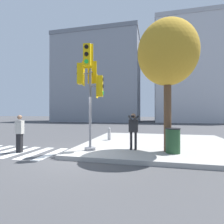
% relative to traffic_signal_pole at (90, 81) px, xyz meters
% --- Properties ---
extents(ground_plane, '(160.00, 160.00, 0.00)m').
position_rel_traffic_signal_pole_xyz_m(ground_plane, '(-0.47, -0.70, -3.20)').
color(ground_plane, '#424244').
extents(sidewalk_corner, '(8.00, 8.00, 0.17)m').
position_rel_traffic_signal_pole_xyz_m(sidewalk_corner, '(3.03, 2.80, -3.11)').
color(sidewalk_corner, '#9E9B96').
rests_on(sidewalk_corner, ground_plane).
extents(crosswalk_stripes, '(4.30, 2.37, 0.01)m').
position_rel_traffic_signal_pole_xyz_m(crosswalk_stripes, '(-3.62, -0.34, -3.20)').
color(crosswalk_stripes, silver).
rests_on(crosswalk_stripes, ground_plane).
extents(traffic_signal_pole, '(1.18, 1.18, 4.67)m').
position_rel_traffic_signal_pole_xyz_m(traffic_signal_pole, '(0.00, 0.00, 0.00)').
color(traffic_signal_pole, slate).
rests_on(traffic_signal_pole, sidewalk_corner).
extents(person_photographer, '(0.50, 0.53, 1.60)m').
position_rel_traffic_signal_pole_xyz_m(person_photographer, '(1.82, 0.59, -2.06)').
color(person_photographer, black).
rests_on(person_photographer, sidewalk_corner).
extents(pedestrian_distant, '(0.34, 0.20, 1.70)m').
position_rel_traffic_signal_pole_xyz_m(pedestrian_distant, '(-3.23, -0.44, -2.29)').
color(pedestrian_distant, black).
rests_on(pedestrian_distant, ground_plane).
extents(street_tree, '(2.51, 2.51, 5.54)m').
position_rel_traffic_signal_pole_xyz_m(street_tree, '(3.27, 0.48, 1.09)').
color(street_tree, brown).
rests_on(street_tree, sidewalk_corner).
extents(fire_hydrant, '(0.19, 0.25, 0.75)m').
position_rel_traffic_signal_pole_xyz_m(fire_hydrant, '(0.12, 2.95, -2.65)').
color(fire_hydrant, '#99999E').
rests_on(fire_hydrant, sidewalk_corner).
extents(trash_bin, '(0.60, 0.60, 1.01)m').
position_rel_traffic_signal_pole_xyz_m(trash_bin, '(3.45, 0.24, -2.52)').
color(trash_bin, '#234728').
rests_on(trash_bin, sidewalk_corner).
extents(building_left, '(17.86, 8.93, 18.51)m').
position_rel_traffic_signal_pole_xyz_m(building_left, '(-8.84, 28.69, 6.07)').
color(building_left, gray).
rests_on(building_left, ground_plane).
extents(building_right, '(16.74, 10.77, 20.37)m').
position_rel_traffic_signal_pole_xyz_m(building_right, '(11.49, 31.28, 7.00)').
color(building_right, '#BCBCC1').
rests_on(building_right, ground_plane).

